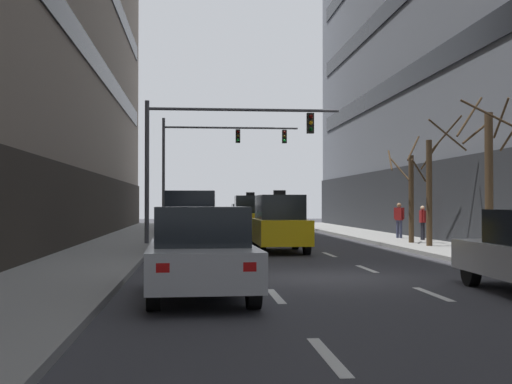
# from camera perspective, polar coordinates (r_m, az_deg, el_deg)

# --- Properties ---
(ground_plane) EXTENTS (120.00, 120.00, 0.00)m
(ground_plane) POSITION_cam_1_polar(r_m,az_deg,el_deg) (16.04, 5.84, -7.24)
(ground_plane) COLOR #38383D
(sidewalk_left) EXTENTS (3.09, 80.00, 0.14)m
(sidewalk_left) POSITION_cam_1_polar(r_m,az_deg,el_deg) (16.04, -16.34, -6.95)
(sidewalk_left) COLOR gray
(sidewalk_left) RESTS_ON ground
(lane_stripe_l1_s2) EXTENTS (0.16, 2.00, 0.01)m
(lane_stripe_l1_s2) POSITION_cam_1_polar(r_m,az_deg,el_deg) (8.00, 6.11, -13.61)
(lane_stripe_l1_s2) COLOR silver
(lane_stripe_l1_s2) RESTS_ON ground
(lane_stripe_l1_s3) EXTENTS (0.16, 2.00, 0.01)m
(lane_stripe_l1_s3) POSITION_cam_1_polar(r_m,az_deg,el_deg) (12.86, 1.67, -8.79)
(lane_stripe_l1_s3) COLOR silver
(lane_stripe_l1_s3) RESTS_ON ground
(lane_stripe_l1_s4) EXTENTS (0.16, 2.00, 0.01)m
(lane_stripe_l1_s4) POSITION_cam_1_polar(r_m,az_deg,el_deg) (17.80, -0.27, -6.60)
(lane_stripe_l1_s4) COLOR silver
(lane_stripe_l1_s4) RESTS_ON ground
(lane_stripe_l1_s5) EXTENTS (0.16, 2.00, 0.01)m
(lane_stripe_l1_s5) POSITION_cam_1_polar(r_m,az_deg,el_deg) (22.77, -1.36, -5.37)
(lane_stripe_l1_s5) COLOR silver
(lane_stripe_l1_s5) RESTS_ON ground
(lane_stripe_l1_s6) EXTENTS (0.16, 2.00, 0.01)m
(lane_stripe_l1_s6) POSITION_cam_1_polar(r_m,az_deg,el_deg) (27.75, -2.06, -4.57)
(lane_stripe_l1_s6) COLOR silver
(lane_stripe_l1_s6) RESTS_ON ground
(lane_stripe_l1_s7) EXTENTS (0.16, 2.00, 0.01)m
(lane_stripe_l1_s7) POSITION_cam_1_polar(r_m,az_deg,el_deg) (32.73, -2.54, -4.02)
(lane_stripe_l1_s7) COLOR silver
(lane_stripe_l1_s7) RESTS_ON ground
(lane_stripe_l1_s8) EXTENTS (0.16, 2.00, 0.01)m
(lane_stripe_l1_s8) POSITION_cam_1_polar(r_m,az_deg,el_deg) (37.72, -2.90, -3.61)
(lane_stripe_l1_s8) COLOR silver
(lane_stripe_l1_s8) RESTS_ON ground
(lane_stripe_l1_s9) EXTENTS (0.16, 2.00, 0.01)m
(lane_stripe_l1_s9) POSITION_cam_1_polar(r_m,az_deg,el_deg) (42.71, -3.17, -3.30)
(lane_stripe_l1_s9) COLOR silver
(lane_stripe_l1_s9) RESTS_ON ground
(lane_stripe_l1_s10) EXTENTS (0.16, 2.00, 0.01)m
(lane_stripe_l1_s10) POSITION_cam_1_polar(r_m,az_deg,el_deg) (47.71, -3.39, -3.06)
(lane_stripe_l1_s10) COLOR silver
(lane_stripe_l1_s10) RESTS_ON ground
(lane_stripe_l2_s3) EXTENTS (0.16, 2.00, 0.01)m
(lane_stripe_l2_s3) POSITION_cam_1_polar(r_m,az_deg,el_deg) (13.57, 14.72, -8.35)
(lane_stripe_l2_s3) COLOR silver
(lane_stripe_l2_s3) RESTS_ON ground
(lane_stripe_l2_s4) EXTENTS (0.16, 2.00, 0.01)m
(lane_stripe_l2_s4) POSITION_cam_1_polar(r_m,az_deg,el_deg) (18.32, 9.35, -6.43)
(lane_stripe_l2_s4) COLOR silver
(lane_stripe_l2_s4) RESTS_ON ground
(lane_stripe_l2_s5) EXTENTS (0.16, 2.00, 0.01)m
(lane_stripe_l2_s5) POSITION_cam_1_polar(r_m,az_deg,el_deg) (23.18, 6.22, -5.28)
(lane_stripe_l2_s5) COLOR silver
(lane_stripe_l2_s5) RESTS_ON ground
(lane_stripe_l2_s6) EXTENTS (0.16, 2.00, 0.01)m
(lane_stripe_l2_s6) POSITION_cam_1_polar(r_m,az_deg,el_deg) (28.08, 4.19, -4.53)
(lane_stripe_l2_s6) COLOR silver
(lane_stripe_l2_s6) RESTS_ON ground
(lane_stripe_l2_s7) EXTENTS (0.16, 2.00, 0.01)m
(lane_stripe_l2_s7) POSITION_cam_1_polar(r_m,az_deg,el_deg) (33.02, 2.77, -3.99)
(lane_stripe_l2_s7) COLOR silver
(lane_stripe_l2_s7) RESTS_ON ground
(lane_stripe_l2_s8) EXTENTS (0.16, 2.00, 0.01)m
(lane_stripe_l2_s8) POSITION_cam_1_polar(r_m,az_deg,el_deg) (37.97, 1.72, -3.60)
(lane_stripe_l2_s8) COLOR silver
(lane_stripe_l2_s8) RESTS_ON ground
(lane_stripe_l2_s9) EXTENTS (0.16, 2.00, 0.01)m
(lane_stripe_l2_s9) POSITION_cam_1_polar(r_m,az_deg,el_deg) (42.93, 0.91, -3.29)
(lane_stripe_l2_s9) COLOR silver
(lane_stripe_l2_s9) RESTS_ON ground
(lane_stripe_l2_s10) EXTENTS (0.16, 2.00, 0.01)m
(lane_stripe_l2_s10) POSITION_cam_1_polar(r_m,az_deg,el_deg) (47.90, 0.27, -3.05)
(lane_stripe_l2_s10) COLOR silver
(lane_stripe_l2_s10) RESTS_ON ground
(car_driving_0) EXTENTS (1.94, 4.58, 1.71)m
(car_driving_0) POSITION_cam_1_polar(r_m,az_deg,el_deg) (42.04, -0.90, -2.20)
(car_driving_0) COLOR black
(car_driving_0) RESTS_ON ground
(car_driving_1) EXTENTS (2.03, 4.57, 1.69)m
(car_driving_1) POSITION_cam_1_polar(r_m,az_deg,el_deg) (12.48, -4.71, -5.19)
(car_driving_1) COLOR black
(car_driving_1) RESTS_ON ground
(taxi_driving_2) EXTENTS (1.79, 4.24, 2.22)m
(taxi_driving_2) POSITION_cam_1_polar(r_m,az_deg,el_deg) (24.23, 2.01, -2.69)
(taxi_driving_2) COLOR black
(taxi_driving_2) RESTS_ON ground
(car_driving_3) EXTENTS (2.10, 4.66, 2.22)m
(car_driving_3) POSITION_cam_1_polar(r_m,az_deg,el_deg) (37.82, -5.03, -1.93)
(car_driving_3) COLOR black
(car_driving_3) RESTS_ON ground
(taxi_driving_4) EXTENTS (1.98, 4.49, 2.33)m
(taxi_driving_4) POSITION_cam_1_polar(r_m,az_deg,el_deg) (35.50, -0.48, -2.06)
(taxi_driving_4) COLOR black
(taxi_driving_4) RESTS_ON ground
(car_driving_5) EXTENTS (2.00, 4.36, 1.60)m
(car_driving_5) POSITION_cam_1_polar(r_m,az_deg,el_deg) (44.52, -5.10, -2.19)
(car_driving_5) COLOR black
(car_driving_5) RESTS_ON ground
(car_driving_6) EXTENTS (2.03, 4.54, 2.17)m
(car_driving_6) POSITION_cam_1_polar(r_m,az_deg,el_deg) (23.32, -5.51, -2.61)
(car_driving_6) COLOR black
(car_driving_6) RESTS_ON ground
(traffic_signal_0) EXTENTS (7.97, 0.35, 5.77)m
(traffic_signal_0) POSITION_cam_1_polar(r_m,az_deg,el_deg) (27.58, -4.05, 4.13)
(traffic_signal_0) COLOR #4C4C51
(traffic_signal_0) RESTS_ON sidewalk_left
(traffic_signal_1) EXTENTS (8.50, 0.35, 6.91)m
(traffic_signal_1) POSITION_cam_1_polar(r_m,az_deg,el_deg) (42.16, -3.99, 3.47)
(traffic_signal_1) COLOR #4C4C51
(traffic_signal_1) RESTS_ON sidewalk_left
(street_tree_0) EXTENTS (2.20, 2.48, 4.94)m
(street_tree_0) POSITION_cam_1_polar(r_m,az_deg,el_deg) (26.36, 14.53, 0.49)
(street_tree_0) COLOR #4C3823
(street_tree_0) RESTS_ON sidewalk_right
(street_tree_1) EXTENTS (1.93, 1.80, 4.02)m
(street_tree_1) POSITION_cam_1_polar(r_m,az_deg,el_deg) (28.35, 12.97, -0.09)
(street_tree_1) COLOR #4C3823
(street_tree_1) RESTS_ON sidewalk_right
(street_tree_2) EXTENTS (1.88, 2.15, 4.98)m
(street_tree_2) POSITION_cam_1_polar(r_m,az_deg,el_deg) (21.52, 19.13, 1.25)
(street_tree_2) COLOR #4C3823
(street_tree_2) RESTS_ON sidewalk_right
(pedestrian_0) EXTENTS (0.20, 0.53, 1.50)m
(pedestrian_0) POSITION_cam_1_polar(r_m,az_deg,el_deg) (30.49, 13.92, -2.35)
(pedestrian_0) COLOR black
(pedestrian_0) RESTS_ON sidewalk_right
(pedestrian_1) EXTENTS (0.40, 0.41, 1.63)m
(pedestrian_1) POSITION_cam_1_polar(r_m,az_deg,el_deg) (31.95, 12.02, -2.15)
(pedestrian_1) COLOR #383D59
(pedestrian_1) RESTS_ON sidewalk_right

